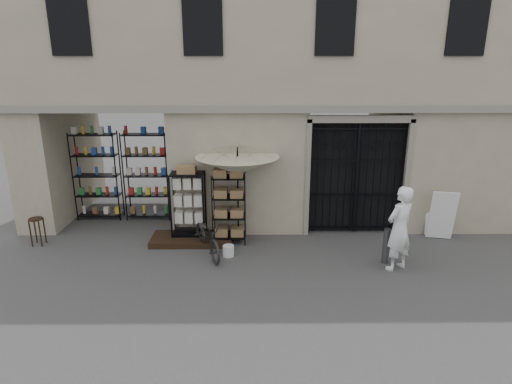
{
  "coord_description": "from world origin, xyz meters",
  "views": [
    {
      "loc": [
        -0.88,
        -8.34,
        4.33
      ],
      "look_at": [
        -0.8,
        1.4,
        1.35
      ],
      "focal_mm": 30.0,
      "sensor_mm": 36.0,
      "label": 1
    }
  ],
  "objects_px": {
    "wire_rack": "(229,208)",
    "shopkeeper": "(395,268)",
    "white_bucket": "(228,251)",
    "bicycle": "(208,254)",
    "display_cabinet": "(188,207)",
    "wooden_stool": "(38,231)",
    "steel_bollard": "(386,246)",
    "easel_sign": "(440,213)",
    "market_umbrella": "(237,160)"
  },
  "relations": [
    {
      "from": "white_bucket",
      "to": "wire_rack",
      "type": "bearing_deg",
      "value": 90.98
    },
    {
      "from": "shopkeeper",
      "to": "easel_sign",
      "type": "height_order",
      "value": "easel_sign"
    },
    {
      "from": "wooden_stool",
      "to": "shopkeeper",
      "type": "xyz_separation_m",
      "value": [
        8.38,
        -1.35,
        -0.36
      ]
    },
    {
      "from": "wooden_stool",
      "to": "bicycle",
      "type": "bearing_deg",
      "value": -7.93
    },
    {
      "from": "bicycle",
      "to": "shopkeeper",
      "type": "height_order",
      "value": "bicycle"
    },
    {
      "from": "display_cabinet",
      "to": "market_umbrella",
      "type": "xyz_separation_m",
      "value": [
        1.24,
        -0.06,
        1.2
      ]
    },
    {
      "from": "display_cabinet",
      "to": "shopkeeper",
      "type": "height_order",
      "value": "display_cabinet"
    },
    {
      "from": "display_cabinet",
      "to": "easel_sign",
      "type": "xyz_separation_m",
      "value": [
        6.34,
        0.08,
        -0.2
      ]
    },
    {
      "from": "wire_rack",
      "to": "easel_sign",
      "type": "bearing_deg",
      "value": -15.12
    },
    {
      "from": "wooden_stool",
      "to": "steel_bollard",
      "type": "relative_size",
      "value": 0.84
    },
    {
      "from": "wooden_stool",
      "to": "easel_sign",
      "type": "height_order",
      "value": "easel_sign"
    },
    {
      "from": "wooden_stool",
      "to": "easel_sign",
      "type": "distance_m",
      "value": 10.03
    },
    {
      "from": "easel_sign",
      "to": "bicycle",
      "type": "bearing_deg",
      "value": -159.03
    },
    {
      "from": "steel_bollard",
      "to": "shopkeeper",
      "type": "distance_m",
      "value": 0.52
    },
    {
      "from": "market_umbrella",
      "to": "wooden_stool",
      "type": "xyz_separation_m",
      "value": [
        -4.91,
        -0.22,
        -1.7
      ]
    },
    {
      "from": "display_cabinet",
      "to": "wooden_stool",
      "type": "distance_m",
      "value": 3.72
    },
    {
      "from": "market_umbrella",
      "to": "white_bucket",
      "type": "distance_m",
      "value": 2.15
    },
    {
      "from": "wooden_stool",
      "to": "easel_sign",
      "type": "relative_size",
      "value": 0.53
    },
    {
      "from": "wire_rack",
      "to": "bicycle",
      "type": "height_order",
      "value": "wire_rack"
    },
    {
      "from": "steel_bollard",
      "to": "easel_sign",
      "type": "height_order",
      "value": "easel_sign"
    },
    {
      "from": "white_bucket",
      "to": "easel_sign",
      "type": "bearing_deg",
      "value": 11.08
    },
    {
      "from": "display_cabinet",
      "to": "steel_bollard",
      "type": "xyz_separation_m",
      "value": [
        4.56,
        -1.36,
        -0.46
      ]
    },
    {
      "from": "display_cabinet",
      "to": "steel_bollard",
      "type": "relative_size",
      "value": 2.1
    },
    {
      "from": "white_bucket",
      "to": "bicycle",
      "type": "distance_m",
      "value": 0.51
    },
    {
      "from": "display_cabinet",
      "to": "white_bucket",
      "type": "bearing_deg",
      "value": -32.43
    },
    {
      "from": "display_cabinet",
      "to": "shopkeeper",
      "type": "distance_m",
      "value": 5.06
    },
    {
      "from": "display_cabinet",
      "to": "bicycle",
      "type": "height_order",
      "value": "display_cabinet"
    },
    {
      "from": "market_umbrella",
      "to": "steel_bollard",
      "type": "xyz_separation_m",
      "value": [
        3.32,
        -1.3,
        -1.66
      ]
    },
    {
      "from": "wooden_stool",
      "to": "shopkeeper",
      "type": "distance_m",
      "value": 8.5
    },
    {
      "from": "wire_rack",
      "to": "shopkeeper",
      "type": "relative_size",
      "value": 0.95
    },
    {
      "from": "market_umbrella",
      "to": "white_bucket",
      "type": "relative_size",
      "value": 10.89
    },
    {
      "from": "market_umbrella",
      "to": "bicycle",
      "type": "height_order",
      "value": "market_umbrella"
    },
    {
      "from": "bicycle",
      "to": "display_cabinet",
      "type": "bearing_deg",
      "value": 99.02
    },
    {
      "from": "wooden_stool",
      "to": "steel_bollard",
      "type": "xyz_separation_m",
      "value": [
        8.23,
        -1.08,
        0.05
      ]
    },
    {
      "from": "market_umbrella",
      "to": "bicycle",
      "type": "xyz_separation_m",
      "value": [
        -0.68,
        -0.81,
        -2.07
      ]
    },
    {
      "from": "bicycle",
      "to": "easel_sign",
      "type": "height_order",
      "value": "easel_sign"
    },
    {
      "from": "wire_rack",
      "to": "wooden_stool",
      "type": "relative_size",
      "value": 2.58
    },
    {
      "from": "white_bucket",
      "to": "bicycle",
      "type": "bearing_deg",
      "value": 168.84
    },
    {
      "from": "white_bucket",
      "to": "bicycle",
      "type": "xyz_separation_m",
      "value": [
        -0.48,
        0.09,
        -0.13
      ]
    },
    {
      "from": "white_bucket",
      "to": "display_cabinet",
      "type": "bearing_deg",
      "value": 136.93
    },
    {
      "from": "wire_rack",
      "to": "shopkeeper",
      "type": "distance_m",
      "value": 4.08
    },
    {
      "from": "steel_bollard",
      "to": "shopkeeper",
      "type": "relative_size",
      "value": 0.44
    },
    {
      "from": "steel_bollard",
      "to": "wooden_stool",
      "type": "bearing_deg",
      "value": 172.56
    },
    {
      "from": "white_bucket",
      "to": "steel_bollard",
      "type": "distance_m",
      "value": 3.56
    },
    {
      "from": "market_umbrella",
      "to": "steel_bollard",
      "type": "height_order",
      "value": "market_umbrella"
    },
    {
      "from": "steel_bollard",
      "to": "white_bucket",
      "type": "bearing_deg",
      "value": 173.65
    },
    {
      "from": "wire_rack",
      "to": "market_umbrella",
      "type": "distance_m",
      "value": 1.21
    },
    {
      "from": "market_umbrella",
      "to": "white_bucket",
      "type": "bearing_deg",
      "value": -102.79
    },
    {
      "from": "wire_rack",
      "to": "wooden_stool",
      "type": "xyz_separation_m",
      "value": [
        -4.69,
        -0.16,
        -0.51
      ]
    },
    {
      "from": "display_cabinet",
      "to": "bicycle",
      "type": "distance_m",
      "value": 1.34
    }
  ]
}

